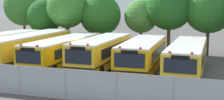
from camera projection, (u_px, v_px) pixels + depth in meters
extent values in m
plane|color=#514F4C|center=(84.00, 67.00, 26.63)|extent=(160.00, 160.00, 0.00)
cube|color=black|center=(9.00, 43.00, 28.94)|extent=(0.29, 8.88, 0.74)
cylinder|color=black|center=(31.00, 51.00, 32.52)|extent=(0.31, 1.01, 1.00)
cylinder|color=black|center=(14.00, 50.00, 33.21)|extent=(0.31, 1.01, 1.00)
cube|color=yellow|center=(30.00, 48.00, 27.92)|extent=(2.51, 11.19, 2.19)
cube|color=white|center=(30.00, 35.00, 27.74)|extent=(2.46, 10.96, 0.12)
cube|color=black|center=(44.00, 44.00, 27.75)|extent=(0.09, 8.71, 0.79)
cube|color=black|center=(20.00, 43.00, 28.53)|extent=(0.09, 8.71, 0.79)
cube|color=black|center=(31.00, 53.00, 27.98)|extent=(2.54, 11.30, 0.10)
cylinder|color=black|center=(12.00, 69.00, 23.79)|extent=(0.29, 1.00, 1.00)
cylinder|color=black|center=(62.00, 53.00, 31.27)|extent=(0.29, 1.00, 1.00)
cylinder|color=black|center=(42.00, 52.00, 31.95)|extent=(0.29, 1.00, 1.00)
cube|color=#EAA80C|center=(65.00, 51.00, 26.93)|extent=(2.70, 10.77, 1.96)
cube|color=white|center=(65.00, 39.00, 26.77)|extent=(2.64, 10.56, 0.12)
cube|color=black|center=(28.00, 74.00, 21.99)|extent=(2.48, 0.22, 0.36)
cube|color=black|center=(28.00, 57.00, 21.87)|extent=(1.99, 0.11, 0.94)
cube|color=black|center=(80.00, 47.00, 26.75)|extent=(0.25, 8.35, 0.71)
cube|color=black|center=(54.00, 46.00, 27.57)|extent=(0.25, 8.35, 0.71)
cube|color=black|center=(65.00, 55.00, 26.99)|extent=(2.73, 10.88, 0.10)
sphere|color=red|center=(37.00, 46.00, 21.69)|extent=(0.18, 0.18, 0.18)
sphere|color=red|center=(21.00, 45.00, 22.13)|extent=(0.18, 0.18, 0.18)
cube|color=black|center=(28.00, 50.00, 21.78)|extent=(1.09, 0.11, 0.24)
cylinder|color=black|center=(53.00, 71.00, 23.01)|extent=(0.31, 1.01, 1.00)
cylinder|color=black|center=(27.00, 69.00, 23.72)|extent=(0.31, 1.01, 1.00)
cylinder|color=black|center=(93.00, 55.00, 30.01)|extent=(0.31, 1.01, 1.00)
cylinder|color=black|center=(73.00, 54.00, 30.72)|extent=(0.31, 1.01, 1.00)
cube|color=yellow|center=(102.00, 52.00, 25.77)|extent=(2.48, 9.07, 2.09)
cube|color=white|center=(102.00, 39.00, 25.61)|extent=(2.43, 8.89, 0.12)
cube|color=black|center=(78.00, 75.00, 21.60)|extent=(2.42, 0.19, 0.36)
cube|color=black|center=(78.00, 57.00, 21.46)|extent=(1.94, 0.08, 1.00)
cube|color=black|center=(117.00, 48.00, 25.62)|extent=(0.13, 7.06, 0.75)
cube|color=black|center=(89.00, 47.00, 26.39)|extent=(0.13, 7.06, 0.75)
cube|color=black|center=(102.00, 57.00, 25.83)|extent=(2.51, 9.17, 0.10)
sphere|color=red|center=(88.00, 45.00, 21.29)|extent=(0.18, 0.18, 0.18)
sphere|color=red|center=(70.00, 44.00, 21.71)|extent=(0.18, 0.18, 0.18)
cube|color=black|center=(78.00, 49.00, 21.37)|extent=(1.07, 0.09, 0.24)
cylinder|color=black|center=(100.00, 72.00, 22.65)|extent=(0.29, 1.00, 1.00)
cylinder|color=black|center=(73.00, 70.00, 23.32)|extent=(0.29, 1.00, 1.00)
cylinder|color=black|center=(124.00, 58.00, 28.12)|extent=(0.29, 1.00, 1.00)
cylinder|color=black|center=(102.00, 57.00, 28.79)|extent=(0.29, 1.00, 1.00)
cube|color=#EAA80C|center=(143.00, 55.00, 24.88)|extent=(2.74, 9.22, 2.00)
cube|color=white|center=(143.00, 41.00, 24.72)|extent=(2.68, 9.04, 0.12)
cube|color=black|center=(129.00, 78.00, 20.59)|extent=(2.53, 0.23, 0.36)
cube|color=black|center=(129.00, 60.00, 20.47)|extent=(2.03, 0.12, 0.96)
cube|color=black|center=(160.00, 51.00, 24.76)|extent=(0.24, 7.14, 0.72)
cube|color=black|center=(128.00, 49.00, 25.47)|extent=(0.24, 7.14, 0.72)
cube|color=black|center=(143.00, 60.00, 24.94)|extent=(2.76, 9.31, 0.10)
sphere|color=red|center=(140.00, 48.00, 20.32)|extent=(0.18, 0.18, 0.18)
sphere|color=red|center=(120.00, 47.00, 20.70)|extent=(0.18, 0.18, 0.18)
cube|color=black|center=(129.00, 52.00, 20.38)|extent=(1.12, 0.11, 0.24)
cylinder|color=black|center=(150.00, 75.00, 21.68)|extent=(0.31, 1.01, 1.00)
cylinder|color=black|center=(119.00, 73.00, 22.30)|extent=(0.31, 1.01, 1.00)
cylinder|color=black|center=(161.00, 60.00, 27.33)|extent=(0.31, 1.01, 1.00)
cylinder|color=black|center=(136.00, 59.00, 27.94)|extent=(0.31, 1.01, 1.00)
cube|color=yellow|center=(187.00, 57.00, 23.87)|extent=(2.40, 10.32, 1.92)
cube|color=white|center=(188.00, 44.00, 23.71)|extent=(2.35, 10.12, 0.12)
cube|color=black|center=(179.00, 85.00, 19.07)|extent=(2.43, 0.16, 0.36)
cube|color=black|center=(180.00, 66.00, 18.95)|extent=(1.96, 0.06, 0.92)
cube|color=black|center=(205.00, 54.00, 23.73)|extent=(0.05, 8.05, 0.69)
cube|color=black|center=(172.00, 52.00, 24.48)|extent=(0.05, 8.05, 0.69)
cube|color=black|center=(187.00, 62.00, 23.92)|extent=(2.42, 10.43, 0.10)
sphere|color=red|center=(192.00, 53.00, 18.79)|extent=(0.18, 0.18, 0.18)
sphere|color=red|center=(170.00, 52.00, 19.20)|extent=(0.18, 0.18, 0.18)
cube|color=black|center=(180.00, 58.00, 18.86)|extent=(1.07, 0.08, 0.24)
cylinder|color=black|center=(199.00, 81.00, 20.13)|extent=(0.28, 1.00, 1.00)
cylinder|color=black|center=(165.00, 78.00, 20.78)|extent=(0.28, 1.00, 1.00)
cylinder|color=black|center=(203.00, 61.00, 26.82)|extent=(0.28, 1.00, 1.00)
cylinder|color=black|center=(178.00, 60.00, 27.47)|extent=(0.28, 1.00, 1.00)
cylinder|color=#4C3823|center=(25.00, 33.00, 39.43)|extent=(0.29, 0.29, 3.13)
sphere|color=#387A2D|center=(24.00, 6.00, 38.93)|extent=(4.80, 4.80, 4.80)
sphere|color=#387A2D|center=(28.00, 7.00, 38.50)|extent=(3.58, 3.58, 3.58)
cylinder|color=#4C3823|center=(45.00, 39.00, 36.82)|extent=(0.36, 0.36, 2.26)
sphere|color=#1E561E|center=(45.00, 17.00, 36.42)|extent=(4.00, 4.00, 4.00)
sphere|color=#1E561E|center=(40.00, 17.00, 36.17)|extent=(2.36, 2.36, 2.36)
cylinder|color=#4C3823|center=(68.00, 37.00, 35.29)|extent=(0.47, 0.47, 3.14)
sphere|color=#387A2D|center=(67.00, 8.00, 34.80)|extent=(4.42, 4.42, 4.42)
sphere|color=#387A2D|center=(70.00, 5.00, 34.45)|extent=(2.64, 2.64, 2.64)
cylinder|color=#4C3823|center=(100.00, 41.00, 35.65)|extent=(0.36, 0.36, 2.28)
sphere|color=#286623|center=(100.00, 15.00, 35.22)|extent=(4.60, 4.60, 4.60)
sphere|color=#286623|center=(95.00, 14.00, 35.39)|extent=(3.48, 3.48, 3.48)
cylinder|color=#4C3823|center=(141.00, 40.00, 34.87)|extent=(0.31, 0.31, 2.54)
sphere|color=#478438|center=(141.00, 16.00, 34.47)|extent=(3.69, 3.69, 3.69)
sphere|color=#478438|center=(142.00, 13.00, 34.20)|extent=(2.07, 2.07, 2.07)
cylinder|color=#4C3823|center=(168.00, 39.00, 33.03)|extent=(0.36, 0.36, 3.14)
sphere|color=#1E561E|center=(169.00, 7.00, 32.53)|extent=(4.75, 4.75, 4.75)
sphere|color=#1E561E|center=(172.00, 4.00, 32.09)|extent=(3.18, 3.18, 3.18)
cylinder|color=#4C3823|center=(207.00, 41.00, 32.26)|extent=(0.35, 0.35, 2.93)
sphere|color=#286623|center=(209.00, 8.00, 31.76)|extent=(5.02, 5.02, 5.02)
sphere|color=#286623|center=(207.00, 3.00, 31.40)|extent=(3.09, 3.09, 3.09)
cylinder|color=#9EA0A3|center=(20.00, 80.00, 18.71)|extent=(0.07, 0.07, 1.77)
cylinder|color=#9EA0A3|center=(66.00, 84.00, 17.79)|extent=(0.07, 0.07, 1.77)
cylinder|color=#9EA0A3|center=(117.00, 89.00, 16.87)|extent=(0.07, 0.07, 1.77)
cylinder|color=#9EA0A3|center=(173.00, 94.00, 15.95)|extent=(0.07, 0.07, 1.77)
cube|color=#ADB2B7|center=(20.00, 80.00, 18.71)|extent=(23.91, 0.02, 1.73)
cylinder|color=#9EA0A3|center=(19.00, 66.00, 18.58)|extent=(23.91, 0.04, 0.04)
cone|color=#EA5914|center=(82.00, 90.00, 19.03)|extent=(0.36, 0.36, 0.48)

